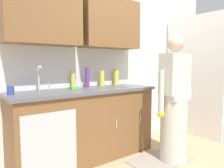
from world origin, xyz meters
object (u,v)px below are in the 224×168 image
Objects in this scene: sink at (46,93)px; bottle_dish_liquid at (87,77)px; person_at_sink at (174,109)px; bottle_soap at (102,78)px; bottle_water_tall at (73,80)px; bottle_cleaner_spray at (116,77)px; knife_on_counter at (132,85)px; sponge at (74,88)px; cup_by_sink at (11,90)px.

bottle_dish_liquid is at bearing 15.14° from sink.
bottle_soap is at bearing 116.56° from person_at_sink.
bottle_dish_liquid is (0.66, 0.18, 0.15)m from sink.
bottle_cleaner_spray is (0.74, -0.01, 0.01)m from bottle_water_tall.
sink is at bearing -159.82° from knife_on_counter.
bottle_soap is 0.55m from sponge.
knife_on_counter is (-0.03, 0.78, 0.25)m from person_at_sink.
sponge is at bearing 2.72° from cup_by_sink.
person_at_sink is 1.25m from bottle_dish_liquid.
bottle_water_tall is 0.20m from sponge.
bottle_soap is 0.96× the size of bottle_cleaner_spray.
cup_by_sink is at bearing -171.93° from bottle_dish_liquid.
bottle_cleaner_spray is 0.83m from sponge.
cup_by_sink is (-1.04, -0.15, -0.09)m from bottle_dish_liquid.
sink is at bearing -153.91° from bottle_water_tall.
bottle_cleaner_spray is at bearing 3.90° from bottle_dish_liquid.
bottle_soap is (-0.48, 0.96, 0.36)m from person_at_sink.
bottle_soap is at bearing 5.40° from bottle_dish_liquid.
knife_on_counter is at bearing -21.31° from bottle_soap.
cup_by_sink is at bearing -173.36° from bottle_cleaner_spray.
person_at_sink is 1.06m from bottle_cleaner_spray.
knife_on_counter is at bearing -0.02° from cup_by_sink.
person_at_sink reaches higher than bottle_water_tall.
person_at_sink is at bearing -39.24° from sponge.
person_at_sink is at bearing -78.55° from bottle_cleaner_spray.
cup_by_sink is at bearing -166.96° from bottle_water_tall.
bottle_water_tall reaches higher than sponge.
bottle_water_tall is (0.46, 0.23, 0.12)m from sink.
person_at_sink reaches higher than sink.
bottle_dish_liquid is 1.15× the size of knife_on_counter.
sponge reaches higher than knife_on_counter.
bottle_water_tall is 0.74m from bottle_cleaner_spray.
bottle_dish_liquid reaches higher than knife_on_counter.
bottle_water_tall reaches higher than cup_by_sink.
sink is 2.08× the size of knife_on_counter.
bottle_soap is 2.10× the size of sponge.
bottle_dish_liquid is 2.97× the size of cup_by_sink.
bottle_dish_liquid is 0.20m from bottle_water_tall.
cup_by_sink is at bearing -177.28° from sponge.
sponge is at bearing -169.66° from bottle_cleaner_spray.
bottle_dish_liquid is at bearing -174.60° from bottle_soap.
knife_on_counter is at bearing -12.21° from bottle_water_tall.
bottle_soap is 0.28m from bottle_cleaner_spray.
person_at_sink is at bearing -51.42° from bottle_dish_liquid.
bottle_cleaner_spray is 0.27m from knife_on_counter.
cup_by_sink is (-1.31, -0.17, -0.07)m from bottle_soap.
bottle_water_tall is at bearing 67.56° from sponge.
person_at_sink reaches higher than bottle_dish_liquid.
sink is 4.55× the size of sponge.
bottle_water_tall reaches higher than knife_on_counter.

